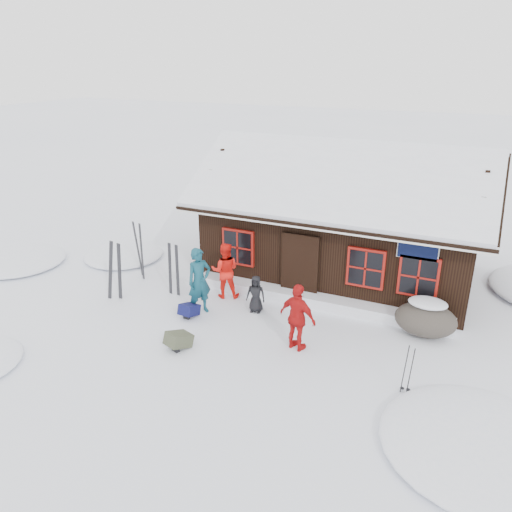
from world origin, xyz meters
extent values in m
plane|color=white|center=(0.00, 0.00, 0.00)|extent=(120.00, 120.00, 0.00)
cube|color=black|center=(1.50, 5.00, 1.25)|extent=(8.00, 5.00, 2.50)
cube|color=black|center=(1.50, 3.52, 3.35)|extent=(8.90, 3.14, 1.88)
cube|color=black|center=(1.50, 6.47, 3.35)|extent=(8.90, 3.14, 1.88)
cube|color=white|center=(1.50, 3.52, 3.49)|extent=(8.72, 3.07, 1.86)
cube|color=white|center=(1.50, 6.47, 3.49)|extent=(8.72, 3.07, 1.86)
cube|color=white|center=(1.50, 5.00, 4.22)|extent=(8.81, 0.22, 0.14)
cube|color=silver|center=(1.50, 2.05, 2.48)|extent=(8.90, 0.10, 0.20)
cube|color=black|center=(0.90, 2.45, 1.00)|extent=(1.00, 0.10, 2.00)
cube|color=black|center=(4.10, 2.42, 2.15)|extent=(1.00, 0.06, 0.60)
cube|color=maroon|center=(-1.10, 2.44, 1.35)|extent=(1.04, 0.10, 1.14)
cube|color=black|center=(-1.10, 2.40, 1.35)|extent=(0.90, 0.04, 1.00)
cube|color=maroon|center=(2.80, 2.44, 1.35)|extent=(1.04, 0.10, 1.14)
cube|color=black|center=(2.80, 2.40, 1.35)|extent=(0.90, 0.04, 1.00)
cube|color=maroon|center=(4.20, 2.44, 1.35)|extent=(1.04, 0.10, 1.14)
cube|color=black|center=(4.20, 2.40, 1.35)|extent=(0.90, 0.04, 1.00)
cube|color=white|center=(1.50, 2.25, 0.17)|extent=(7.60, 0.60, 0.35)
ellipsoid|color=white|center=(-6.00, 3.00, 0.00)|extent=(2.80, 2.80, 0.34)
ellipsoid|color=white|center=(6.00, -2.00, 0.00)|extent=(3.60, 3.60, 0.43)
ellipsoid|color=white|center=(-9.00, 1.00, 0.00)|extent=(3.20, 3.20, 0.38)
imported|color=#114352|center=(-1.37, 0.54, 0.96)|extent=(0.77, 0.84, 1.92)
imported|color=red|center=(-1.18, 1.71, 0.85)|extent=(1.01, 0.91, 1.70)
imported|color=#B61213|center=(1.77, -0.14, 0.87)|extent=(1.10, 0.69, 1.74)
imported|color=black|center=(0.04, 1.22, 0.54)|extent=(0.58, 0.43, 1.09)
ellipsoid|color=#4A433B|center=(4.56, 1.88, 0.43)|extent=(1.57, 1.18, 0.86)
ellipsoid|color=white|center=(4.56, 1.88, 0.80)|extent=(0.99, 0.71, 0.22)
cube|color=black|center=(-4.20, 0.21, 0.89)|extent=(0.31, 0.16, 1.87)
cube|color=black|center=(-3.89, 0.24, 0.89)|extent=(0.33, 0.12, 1.87)
cube|color=black|center=(-4.53, 1.98, 0.89)|extent=(0.32, 0.09, 1.88)
cube|color=black|center=(-4.27, 1.82, 0.89)|extent=(0.22, 0.26, 1.88)
cube|color=black|center=(-2.78, 1.20, 0.80)|extent=(0.15, 0.05, 1.70)
cube|color=black|center=(-2.50, 1.17, 0.80)|extent=(0.14, 0.06, 1.70)
cylinder|color=black|center=(4.44, -0.80, 0.55)|extent=(0.08, 0.10, 1.18)
cylinder|color=black|center=(4.56, -0.80, 0.55)|extent=(0.08, 0.10, 1.18)
cube|color=#101245|center=(-1.51, 0.17, 0.15)|extent=(0.44, 0.56, 0.29)
cube|color=#404430|center=(-0.90, -1.32, 0.16)|extent=(0.63, 0.71, 0.32)
camera|label=1|loc=(5.24, -10.24, 6.76)|focal=35.00mm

